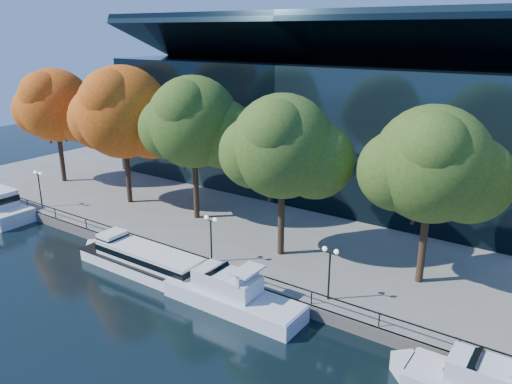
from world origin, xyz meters
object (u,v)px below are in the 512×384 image
Objects in this scene: tree_0 at (56,107)px; lamp_1 at (211,228)px; tree_2 at (194,124)px; lamp_2 at (330,262)px; tree_3 at (284,149)px; lamp_0 at (39,180)px; tour_boat at (142,259)px; tree_4 at (434,167)px; tree_1 at (124,114)px; cruiser_near at (228,293)px.

tree_0 is 32.09m from lamp_1.
tree_2 is 3.59× the size of lamp_2.
tree_2 is 20.95m from lamp_2.
tree_2 reaches higher than lamp_1.
lamp_0 is at bearing -170.79° from tree_3.
lamp_2 is (41.37, -7.40, -6.51)m from tree_0.
tree_0 reaches higher than tour_boat.
tree_0 is 11.76m from lamp_0.
tree_0 is 3.51× the size of lamp_2.
tree_4 is at bearing 9.15° from lamp_0.
tree_3 is 3.42× the size of lamp_2.
tree_1 is 9.49m from tree_2.
tree_2 is at bearing 3.46° from tree_1.
tree_1 is at bearing -176.54° from tree_2.
tree_2 is 12.05m from tree_3.
cruiser_near is at bearing -24.96° from tree_1.
tour_boat is 1.01× the size of tree_0.
tree_1 is at bearing -3.77° from tree_0.
lamp_1 is at bearing -42.68° from tree_2.
tree_1 is (-12.21, 9.75, 9.76)m from tour_boat.
lamp_2 is (15.78, 3.23, 2.82)m from tour_boat.
tree_4 is at bearing 53.61° from lamp_2.
cruiser_near is 37.85m from tree_0.
lamp_0 is (-28.21, -4.57, -6.34)m from tree_3.
lamp_1 is (-4.46, 3.54, 2.88)m from cruiser_near.
tree_3 reaches higher than lamp_0.
tree_1 is at bearing 155.04° from cruiser_near.
lamp_0 is 34.96m from lamp_2.
tour_boat is at bearing -146.82° from lamp_1.
cruiser_near is 3.03× the size of lamp_1.
tree_0 is 3.51× the size of lamp_0.
tree_2 reaches higher than lamp_2.
lamp_0 reaches higher than cruiser_near.
tree_4 is at bearing -1.26° from tree_0.
tree_2 is (-12.15, 10.63, 9.64)m from cruiser_near.
tour_boat is 9.41m from cruiser_near.
lamp_0 is at bearing -156.66° from tree_2.
tree_3 is (34.62, -2.83, -0.17)m from tree_0.
tree_2 is 3.59× the size of lamp_1.
lamp_0 is (6.41, -7.40, -6.51)m from tree_0.
lamp_0 is at bearing -136.90° from tree_1.
tree_1 is (-21.62, 10.06, 9.82)m from cruiser_near.
tree_1 is (13.37, -0.88, 0.42)m from tree_0.
lamp_2 is (-4.71, -6.39, -6.17)m from tree_4.
lamp_2 is at bearing 0.00° from lamp_1.
tree_3 is 10.32m from lamp_2.
tree_4 is at bearing 9.00° from tree_3.
tree_2 is 12.46m from lamp_1.
tree_2 reaches higher than tree_0.
tree_2 is at bearing 178.26° from tree_4.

